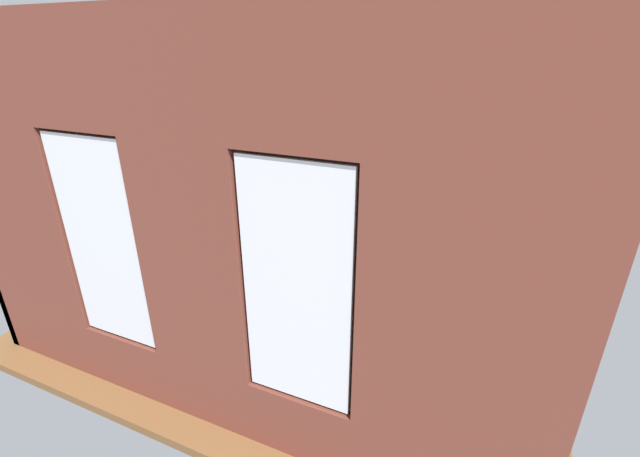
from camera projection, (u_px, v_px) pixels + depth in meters
ground_plane at (327, 283)px, 6.47m from camera, size 6.25×6.35×0.10m
brick_wall_with_windows at (191, 250)px, 3.40m from camera, size 5.65×0.30×3.54m
white_wall_right at (158, 150)px, 6.61m from camera, size 0.10×5.35×3.54m
couch_by_window at (240, 345)px, 4.55m from camera, size 1.77×0.87×0.80m
couch_left at (472, 321)px, 4.96m from camera, size 0.92×1.97×0.80m
coffee_table at (351, 249)px, 6.56m from camera, size 1.44×0.90×0.43m
cup_ceramic at (343, 239)px, 6.69m from camera, size 0.08×0.08×0.09m
candle_jar at (355, 247)px, 6.37m from camera, size 0.08×0.08×0.12m
table_plant_small at (379, 240)px, 6.49m from camera, size 0.12×0.12×0.20m
remote_gray at (322, 244)px, 6.59m from camera, size 0.17×0.13×0.02m
remote_black at (351, 246)px, 6.54m from camera, size 0.09×0.18×0.02m
media_console at (197, 234)px, 7.36m from camera, size 1.00×0.42×0.53m
tv_flatscreen at (193, 200)px, 7.11m from camera, size 1.08×0.20×0.71m
papasan_chair at (373, 214)px, 7.73m from camera, size 1.20×1.20×0.73m
potted_plant_corner_near_left at (503, 215)px, 7.17m from camera, size 0.83×0.73×1.38m
potted_plant_beside_window_right at (126, 298)px, 4.90m from camera, size 0.75×0.75×1.11m
potted_plant_between_couches at (361, 360)px, 4.01m from camera, size 0.61×0.61×0.86m
potted_plant_by_left_couch at (454, 261)px, 6.30m from camera, size 0.31×0.31×0.52m
potted_plant_near_tv at (184, 250)px, 6.26m from camera, size 0.59×0.59×0.74m
potted_plant_foreground_right at (270, 182)px, 8.77m from camera, size 0.78×0.78×1.02m
potted_plant_corner_far_left at (476, 402)px, 3.48m from camera, size 0.59×0.59×0.91m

